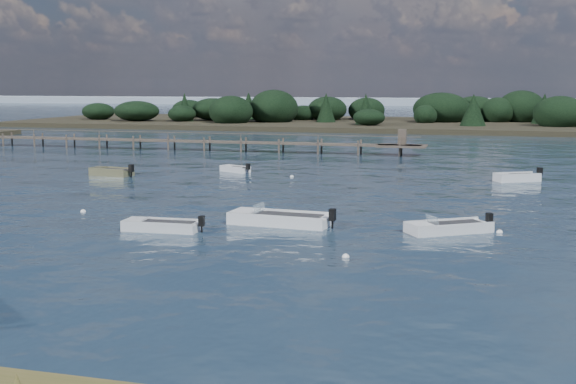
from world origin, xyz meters
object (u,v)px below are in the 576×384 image
(dinghy_mid_white_b, at_px, (448,229))
(jetty, at_px, (171,141))
(tender_far_grey_b, at_px, (517,179))
(tender_far_white, at_px, (235,170))
(dinghy_mid_grey, at_px, (162,228))
(dinghy_mid_white_a, at_px, (279,221))
(tender_far_grey, at_px, (112,173))

(dinghy_mid_white_b, bearing_deg, jetty, 130.10)
(tender_far_grey_b, height_order, tender_far_white, tender_far_grey_b)
(dinghy_mid_white_b, bearing_deg, dinghy_mid_grey, -166.47)
(tender_far_white, height_order, jetty, jetty)
(dinghy_mid_grey, height_order, jetty, jetty)
(tender_far_white, relative_size, dinghy_mid_white_a, 0.52)
(dinghy_mid_white_a, relative_size, jetty, 0.09)
(tender_far_grey_b, xyz_separation_m, dinghy_mid_white_b, (-4.02, -20.79, -0.03))
(dinghy_mid_grey, distance_m, tender_far_grey, 23.35)
(dinghy_mid_white_a, bearing_deg, tender_far_grey, 139.30)
(dinghy_mid_grey, xyz_separation_m, dinghy_mid_white_b, (13.92, 3.35, 0.01))
(tender_far_grey_b, xyz_separation_m, tender_far_grey, (-31.33, -5.00, -0.01))
(dinghy_mid_white_a, relative_size, tender_far_grey, 1.43)
(tender_far_white, bearing_deg, dinghy_mid_white_a, -64.78)
(tender_far_grey_b, relative_size, dinghy_mid_white_a, 0.65)
(dinghy_mid_white_a, xyz_separation_m, jetty, (-23.74, 38.72, 0.81))
(dinghy_mid_white_b, relative_size, dinghy_mid_white_a, 0.77)
(tender_far_white, xyz_separation_m, dinghy_mid_white_b, (18.52, -20.69, 0.00))
(tender_far_grey_b, xyz_separation_m, dinghy_mid_white_a, (-12.68, -21.04, -0.01))
(tender_far_white, bearing_deg, jetty, 127.98)
(dinghy_mid_white_b, xyz_separation_m, dinghy_mid_white_a, (-8.65, -0.25, 0.02))
(dinghy_mid_grey, bearing_deg, dinghy_mid_white_b, 13.53)
(tender_far_white, distance_m, dinghy_mid_grey, 24.47)
(dinghy_mid_grey, height_order, dinghy_mid_white_b, dinghy_mid_white_b)
(dinghy_mid_white_a, height_order, jetty, jetty)
(dinghy_mid_white_a, bearing_deg, dinghy_mid_white_b, 1.68)
(dinghy_mid_white_a, bearing_deg, tender_far_grey_b, 58.94)
(dinghy_mid_white_b, bearing_deg, tender_far_grey, 149.96)
(dinghy_mid_white_a, height_order, tender_far_grey, dinghy_mid_white_a)
(dinghy_mid_white_b, height_order, dinghy_mid_white_a, dinghy_mid_white_a)
(dinghy_mid_white_b, bearing_deg, tender_far_white, 131.83)
(tender_far_white, height_order, dinghy_mid_white_a, dinghy_mid_white_a)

